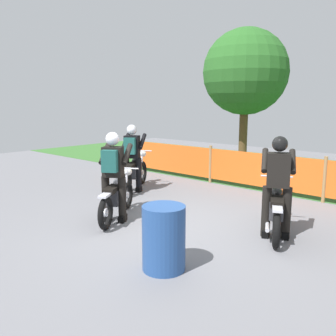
# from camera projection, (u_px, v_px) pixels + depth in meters

# --- Properties ---
(ground) EXTENTS (24.00, 24.00, 0.02)m
(ground) POSITION_uv_depth(u_px,v_px,m) (169.00, 226.00, 6.54)
(ground) COLOR slate
(grass_verge) EXTENTS (24.00, 6.47, 0.01)m
(grass_verge) POSITION_uv_depth(u_px,v_px,m) (308.00, 173.00, 11.45)
(grass_verge) COLOR #386B2D
(grass_verge) RESTS_ON ground
(barrier_fence) EXTENTS (9.40, 0.08, 1.05)m
(barrier_fence) POSITION_uv_depth(u_px,v_px,m) (261.00, 170.00, 8.98)
(barrier_fence) COLOR #997547
(barrier_fence) RESTS_ON ground
(tree_leftmost) EXTENTS (2.81, 2.81, 4.63)m
(tree_leftmost) POSITION_uv_depth(u_px,v_px,m) (245.00, 72.00, 11.73)
(tree_leftmost) COLOR brown
(tree_leftmost) RESTS_ON ground
(motorcycle_lead) EXTENTS (0.98, 1.75, 0.90)m
(motorcycle_lead) POSITION_uv_depth(u_px,v_px,m) (276.00, 208.00, 6.08)
(motorcycle_lead) COLOR black
(motorcycle_lead) RESTS_ON ground
(motorcycle_trailing) EXTENTS (1.08, 1.67, 0.90)m
(motorcycle_trailing) POSITION_uv_depth(u_px,v_px,m) (117.00, 196.00, 6.90)
(motorcycle_trailing) COLOR black
(motorcycle_trailing) RESTS_ON ground
(motorcycle_third) EXTENTS (1.12, 1.80, 0.96)m
(motorcycle_third) POSITION_uv_depth(u_px,v_px,m) (135.00, 172.00, 9.20)
(motorcycle_third) COLOR black
(motorcycle_third) RESTS_ON ground
(rider_lead) EXTENTS (0.70, 0.71, 1.69)m
(rider_lead) POSITION_uv_depth(u_px,v_px,m) (278.00, 183.00, 5.82)
(rider_lead) COLOR black
(rider_lead) RESTS_ON ground
(rider_trailing) EXTENTS (0.71, 0.79, 1.69)m
(rider_trailing) POSITION_uv_depth(u_px,v_px,m) (113.00, 172.00, 6.61)
(rider_trailing) COLOR black
(rider_trailing) RESTS_ON ground
(rider_third) EXTENTS (0.71, 0.79, 1.69)m
(rider_third) POSITION_uv_depth(u_px,v_px,m) (132.00, 154.00, 8.90)
(rider_third) COLOR black
(rider_third) RESTS_ON ground
(oil_drum) EXTENTS (0.58, 0.58, 0.88)m
(oil_drum) POSITION_uv_depth(u_px,v_px,m) (164.00, 238.00, 4.74)
(oil_drum) COLOR navy
(oil_drum) RESTS_ON ground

